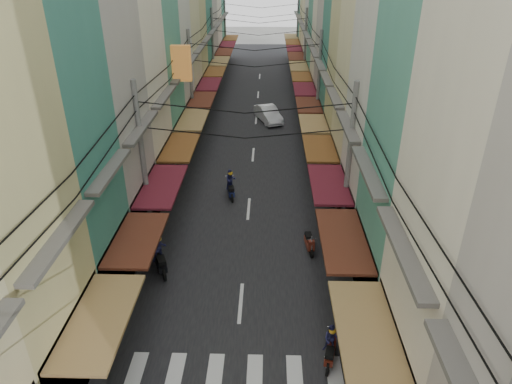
% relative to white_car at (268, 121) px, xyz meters
% --- Properties ---
extents(ground, '(160.00, 160.00, 0.00)m').
position_rel_white_car_xyz_m(ground, '(-1.09, -21.58, 0.00)').
color(ground, slate).
rests_on(ground, ground).
extents(road, '(10.00, 80.00, 0.02)m').
position_rel_white_car_xyz_m(road, '(-1.09, -1.58, 0.01)').
color(road, black).
rests_on(road, ground).
extents(sidewalk_left, '(3.00, 80.00, 0.06)m').
position_rel_white_car_xyz_m(sidewalk_left, '(-7.59, -1.58, 0.03)').
color(sidewalk_left, gray).
rests_on(sidewalk_left, ground).
extents(sidewalk_right, '(3.00, 80.00, 0.06)m').
position_rel_white_car_xyz_m(sidewalk_right, '(5.41, -1.58, 0.03)').
color(sidewalk_right, gray).
rests_on(sidewalk_right, ground).
extents(crosswalk, '(7.55, 2.40, 0.01)m').
position_rel_white_car_xyz_m(crosswalk, '(-1.09, -27.58, 0.03)').
color(crosswalk, silver).
rests_on(crosswalk, ground).
extents(building_row_left, '(7.80, 67.67, 23.70)m').
position_rel_white_car_xyz_m(building_row_left, '(-9.01, -5.02, 9.78)').
color(building_row_left, beige).
rests_on(building_row_left, ground).
extents(building_row_right, '(7.80, 68.98, 22.59)m').
position_rel_white_car_xyz_m(building_row_right, '(6.83, -5.13, 9.41)').
color(building_row_right, '#3A806F').
rests_on(building_row_right, ground).
extents(utility_poles, '(10.20, 66.13, 8.20)m').
position_rel_white_car_xyz_m(utility_poles, '(-1.09, -6.57, 6.59)').
color(utility_poles, gray).
rests_on(utility_poles, ground).
extents(white_car, '(5.06, 3.33, 1.66)m').
position_rel_white_car_xyz_m(white_car, '(0.00, 0.00, 0.00)').
color(white_car, white).
rests_on(white_car, ground).
extents(bicycle, '(1.78, 0.80, 1.19)m').
position_rel_white_car_xyz_m(bicycle, '(5.57, -24.58, 0.00)').
color(bicycle, black).
rests_on(bicycle, ground).
extents(moving_scooters, '(7.72, 14.16, 1.99)m').
position_rel_white_car_xyz_m(moving_scooters, '(-1.76, -20.30, 0.55)').
color(moving_scooters, black).
rests_on(moving_scooters, ground).
extents(parked_scooters, '(13.09, 12.78, 1.00)m').
position_rel_white_car_xyz_m(parked_scooters, '(2.78, -24.81, 0.46)').
color(parked_scooters, black).
rests_on(parked_scooters, ground).
extents(pedestrians, '(12.85, 20.14, 2.22)m').
position_rel_white_car_xyz_m(pedestrians, '(-5.05, -21.43, 1.02)').
color(pedestrians, '#29212C').
rests_on(pedestrians, ground).
extents(market_umbrella, '(2.13, 2.13, 2.25)m').
position_rel_white_car_xyz_m(market_umbrella, '(5.18, -25.64, 1.98)').
color(market_umbrella, '#B2B2B7').
rests_on(market_umbrella, ground).
extents(traffic_sign, '(0.10, 0.61, 2.78)m').
position_rel_white_car_xyz_m(traffic_sign, '(4.29, -23.72, 2.01)').
color(traffic_sign, gray).
rests_on(traffic_sign, ground).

